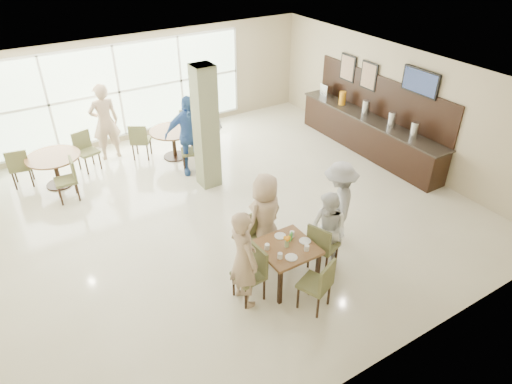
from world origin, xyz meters
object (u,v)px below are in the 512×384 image
main_table (286,251)px  adult_a (189,135)px  teen_left (244,259)px  adult_standing (105,122)px  round_table_left (54,162)px  teen_right (328,232)px  buffet_counter (369,132)px  teen_standing (339,204)px  adult_b (204,121)px  round_table_right (173,136)px  teen_far (265,216)px

main_table → adult_a: bearing=86.6°
teen_left → adult_standing: bearing=1.1°
round_table_left → teen_right: teen_right is taller
teen_right → adult_standing: adult_standing is taller
buffet_counter → teen_standing: 4.07m
adult_b → adult_standing: 2.46m
round_table_right → adult_standing: (-1.42, 0.85, 0.39)m
teen_far → adult_a: 3.54m
adult_a → adult_b: (0.84, 0.91, -0.17)m
adult_a → adult_b: bearing=64.5°
teen_standing → adult_a: adult_a is taller
teen_left → adult_standing: adult_standing is taller
main_table → round_table_left: bearing=115.9°
teen_far → adult_b: teen_far is taller
round_table_left → adult_standing: bearing=27.2°
round_table_right → teen_standing: bearing=-75.6°
buffet_counter → teen_far: 5.04m
buffet_counter → adult_standing: size_ratio=2.40×
teen_far → teen_standing: (1.37, -0.39, 0.01)m
adult_a → teen_far: bearing=-75.5°
round_table_left → round_table_right: (2.85, -0.11, -0.01)m
round_table_left → adult_standing: size_ratio=0.61×
teen_standing → adult_b: size_ratio=1.06×
teen_left → teen_right: teen_left is taller
main_table → teen_right: (0.85, -0.03, 0.09)m
teen_left → adult_b: bearing=-22.3°
teen_right → adult_b: (0.25, 5.31, 0.05)m
adult_a → teen_left: bearing=-87.0°
teen_standing → main_table: bearing=-33.2°
adult_b → teen_far: bearing=-31.0°
adult_b → adult_a: bearing=-61.0°
buffet_counter → adult_b: bearing=146.8°
round_table_right → teen_far: bearing=-91.5°
adult_b → teen_right: bearing=-21.1°
buffet_counter → adult_a: buffet_counter is taller
adult_a → round_table_left: bearing=176.9°
round_table_left → adult_b: bearing=-2.1°
teen_right → adult_standing: 6.51m
adult_a → adult_standing: (-1.45, 1.79, 0.01)m
main_table → adult_a: size_ratio=0.47×
round_table_right → teen_standing: teen_standing is taller
round_table_right → teen_standing: 5.03m
round_table_right → adult_b: 0.90m
main_table → teen_left: size_ratio=0.52×
teen_standing → round_table_right: bearing=-125.2°
teen_left → adult_a: (1.09, 4.37, 0.09)m
teen_right → teen_standing: (0.62, 0.47, 0.10)m
round_table_right → buffet_counter: 5.03m
teen_far → teen_right: (0.75, -0.85, -0.09)m
teen_left → teen_far: teen_left is taller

